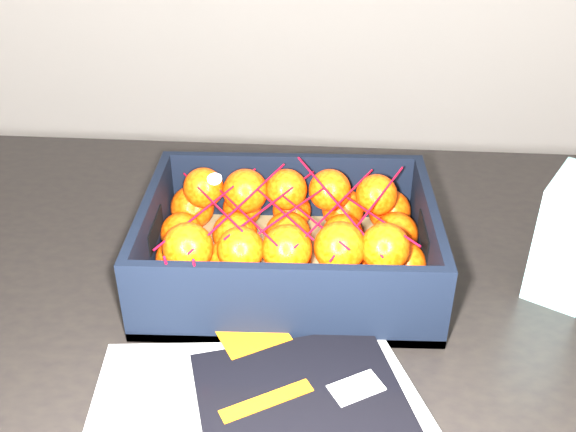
{
  "coord_description": "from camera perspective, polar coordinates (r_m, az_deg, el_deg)",
  "views": [
    {
      "loc": [
        0.23,
        -0.47,
        1.29
      ],
      "look_at": [
        0.21,
        0.22,
        0.86
      ],
      "focal_mm": 41.41,
      "sensor_mm": 36.0,
      "label": 1
    }
  ],
  "objects": [
    {
      "name": "mesh_net",
      "position": [
        0.83,
        -0.62,
        0.38
      ],
      "size": [
        0.31,
        0.25,
        0.09
      ],
      "color": "red",
      "rests_on": "clementine_heap"
    },
    {
      "name": "produce_crate",
      "position": [
        0.88,
        0.07,
        -3.17
      ],
      "size": [
        0.37,
        0.28,
        0.11
      ],
      "color": "olive",
      "rests_on": "table"
    },
    {
      "name": "retail_carton",
      "position": [
        0.9,
        23.19,
        -1.6
      ],
      "size": [
        0.12,
        0.13,
        0.16
      ],
      "primitive_type": "cube",
      "rotation": [
        0.0,
        0.0,
        -0.57
      ],
      "color": "silver",
      "rests_on": "table"
    },
    {
      "name": "clementine_heap",
      "position": [
        0.86,
        0.17,
        -1.87
      ],
      "size": [
        0.35,
        0.26,
        0.11
      ],
      "color": "#FF3F05",
      "rests_on": "produce_crate"
    },
    {
      "name": "table",
      "position": [
        0.95,
        -1.41,
        -9.91
      ],
      "size": [
        1.23,
        0.85,
        0.75
      ],
      "color": "black",
      "rests_on": "ground"
    }
  ]
}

